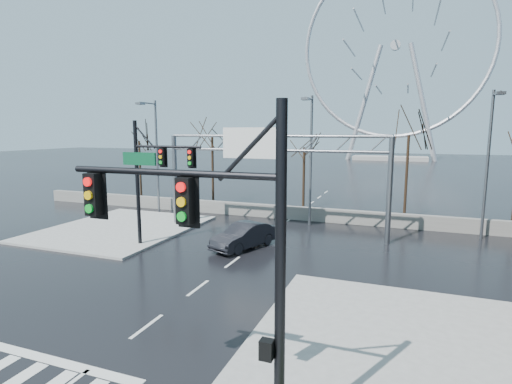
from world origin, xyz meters
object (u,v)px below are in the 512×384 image
at_px(signal_mast_far, 152,172).
at_px(sign_gantry, 267,162).
at_px(signal_mast_near, 222,243).
at_px(car, 244,236).
at_px(ferris_wheel, 395,53).

xyz_separation_m(signal_mast_far, sign_gantry, (5.49, 6.00, 0.35)).
height_order(signal_mast_near, signal_mast_far, same).
bearing_deg(signal_mast_far, sign_gantry, 47.53).
height_order(signal_mast_far, car, signal_mast_far).
bearing_deg(car, signal_mast_near, -49.53).
xyz_separation_m(signal_mast_far, ferris_wheel, (10.87, 86.04, 21.30)).
xyz_separation_m(sign_gantry, ferris_wheel, (5.38, 80.04, 20.95)).
bearing_deg(sign_gantry, car, -90.98).
distance_m(signal_mast_near, ferris_wheel, 101.29).
distance_m(signal_mast_far, car, 7.02).
xyz_separation_m(signal_mast_near, ferris_wheel, (-0.14, 99.04, 21.26)).
bearing_deg(signal_mast_far, car, 19.09).
bearing_deg(car, ferris_wheel, 106.18).
distance_m(sign_gantry, ferris_wheel, 82.91).
relative_size(signal_mast_far, ferris_wheel, 0.16).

